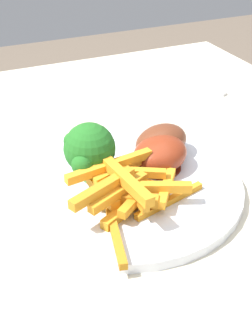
{
  "coord_description": "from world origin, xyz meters",
  "views": [
    {
      "loc": [
        -0.41,
        0.17,
        1.08
      ],
      "look_at": [
        -0.0,
        -0.01,
        0.79
      ],
      "focal_mm": 49.55,
      "sensor_mm": 36.0,
      "label": 1
    }
  ],
  "objects_px": {
    "dining_table": "(118,268)",
    "chicken_drumstick_near": "(157,156)",
    "dinner_plate": "(126,186)",
    "chicken_drumstick_far": "(159,144)",
    "broccoli_floret_front": "(89,150)",
    "fork": "(180,80)",
    "carrot_fries_pile": "(126,189)"
  },
  "relations": [
    {
      "from": "dining_table",
      "to": "chicken_drumstick_near",
      "type": "bearing_deg",
      "value": -82.53
    },
    {
      "from": "dinner_plate",
      "to": "chicken_drumstick_near",
      "type": "height_order",
      "value": "chicken_drumstick_near"
    },
    {
      "from": "dinner_plate",
      "to": "chicken_drumstick_far",
      "type": "bearing_deg",
      "value": -59.64
    },
    {
      "from": "broccoli_floret_front",
      "to": "fork",
      "type": "distance_m",
      "value": 0.37
    },
    {
      "from": "dinner_plate",
      "to": "carrot_fries_pile",
      "type": "distance_m",
      "value": 0.05
    },
    {
      "from": "chicken_drumstick_far",
      "to": "fork",
      "type": "relative_size",
      "value": 0.68
    },
    {
      "from": "dinner_plate",
      "to": "chicken_drumstick_near",
      "type": "xyz_separation_m",
      "value": [
        0.01,
        -0.05,
        0.03
      ]
    },
    {
      "from": "dining_table",
      "to": "dinner_plate",
      "type": "xyz_separation_m",
      "value": [
        -0.0,
        -0.01,
        0.13
      ]
    },
    {
      "from": "carrot_fries_pile",
      "to": "dinner_plate",
      "type": "bearing_deg",
      "value": -24.38
    },
    {
      "from": "dinner_plate",
      "to": "chicken_drumstick_far",
      "type": "height_order",
      "value": "chicken_drumstick_far"
    },
    {
      "from": "chicken_drumstick_far",
      "to": "fork",
      "type": "bearing_deg",
      "value": -35.3
    },
    {
      "from": "dining_table",
      "to": "carrot_fries_pile",
      "type": "xyz_separation_m",
      "value": [
        -0.04,
        0.01,
        0.16
      ]
    },
    {
      "from": "carrot_fries_pile",
      "to": "fork",
      "type": "distance_m",
      "value": 0.4
    },
    {
      "from": "carrot_fries_pile",
      "to": "dining_table",
      "type": "bearing_deg",
      "value": -9.52
    },
    {
      "from": "broccoli_floret_front",
      "to": "dinner_plate",
      "type": "bearing_deg",
      "value": -121.36
    },
    {
      "from": "carrot_fries_pile",
      "to": "broccoli_floret_front",
      "type": "bearing_deg",
      "value": 16.92
    },
    {
      "from": "carrot_fries_pile",
      "to": "chicken_drumstick_near",
      "type": "height_order",
      "value": "carrot_fries_pile"
    },
    {
      "from": "broccoli_floret_front",
      "to": "chicken_drumstick_far",
      "type": "height_order",
      "value": "broccoli_floret_front"
    },
    {
      "from": "carrot_fries_pile",
      "to": "fork",
      "type": "height_order",
      "value": "carrot_fries_pile"
    },
    {
      "from": "dining_table",
      "to": "chicken_drumstick_far",
      "type": "xyz_separation_m",
      "value": [
        0.03,
        -0.07,
        0.16
      ]
    },
    {
      "from": "dinner_plate",
      "to": "broccoli_floret_front",
      "type": "distance_m",
      "value": 0.06
    },
    {
      "from": "carrot_fries_pile",
      "to": "fork",
      "type": "bearing_deg",
      "value": -38.32
    },
    {
      "from": "chicken_drumstick_near",
      "to": "fork",
      "type": "distance_m",
      "value": 0.32
    },
    {
      "from": "carrot_fries_pile",
      "to": "chicken_drumstick_near",
      "type": "xyz_separation_m",
      "value": [
        0.05,
        -0.06,
        -0.0
      ]
    },
    {
      "from": "chicken_drumstick_far",
      "to": "fork",
      "type": "distance_m",
      "value": 0.29
    },
    {
      "from": "broccoli_floret_front",
      "to": "carrot_fries_pile",
      "type": "distance_m",
      "value": 0.07
    },
    {
      "from": "fork",
      "to": "dining_table",
      "type": "bearing_deg",
      "value": 114.36
    },
    {
      "from": "dinner_plate",
      "to": "broccoli_floret_front",
      "type": "bearing_deg",
      "value": 58.64
    },
    {
      "from": "fork",
      "to": "chicken_drumstick_near",
      "type": "bearing_deg",
      "value": 121.09
    },
    {
      "from": "carrot_fries_pile",
      "to": "chicken_drumstick_far",
      "type": "distance_m",
      "value": 0.11
    },
    {
      "from": "chicken_drumstick_near",
      "to": "chicken_drumstick_far",
      "type": "distance_m",
      "value": 0.03
    },
    {
      "from": "broccoli_floret_front",
      "to": "chicken_drumstick_near",
      "type": "xyz_separation_m",
      "value": [
        -0.01,
        -0.08,
        -0.02
      ]
    }
  ]
}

